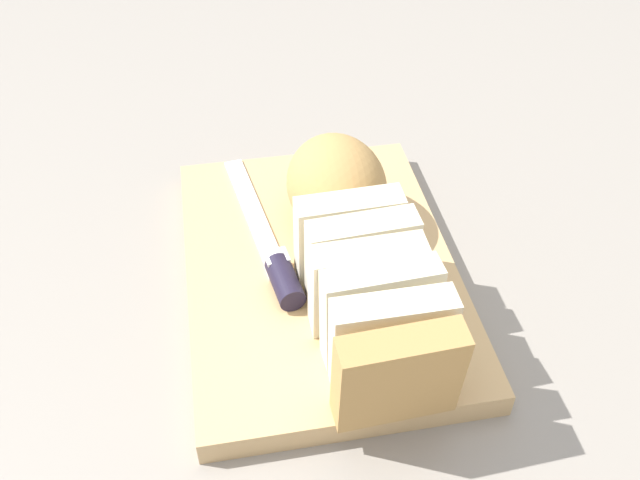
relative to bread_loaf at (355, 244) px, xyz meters
The scene contains 6 objects.
ground_plane 0.08m from the bread_loaf, 133.12° to the right, with size 3.00×3.00×0.00m, color gray.
cutting_board 0.07m from the bread_loaf, 133.12° to the right, with size 0.37×0.26×0.03m, color tan.
bread_loaf is the anchor object (origin of this frame).
bread_knife 0.08m from the bread_loaf, 107.69° to the right, with size 0.24×0.07×0.02m.
crumb_near_knife 0.06m from the bread_loaf, 99.63° to the left, with size 0.00×0.00×0.00m, color #A8753D.
crumb_near_loaf 0.10m from the bread_loaf, 112.40° to the right, with size 0.01×0.01×0.01m, color #A8753D.
Camera 1 is at (0.49, -0.07, 0.51)m, focal length 39.56 mm.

